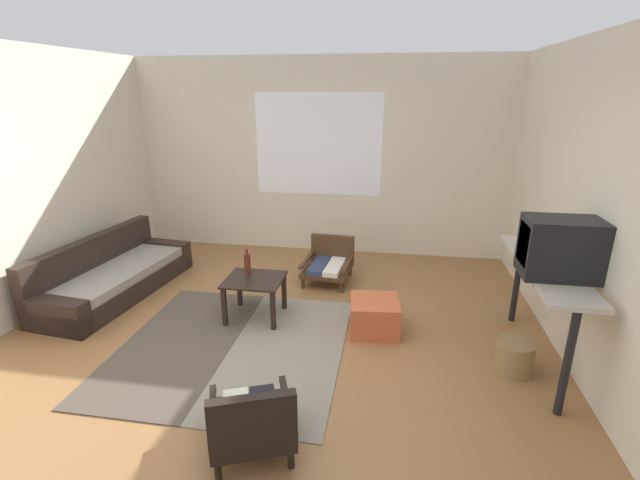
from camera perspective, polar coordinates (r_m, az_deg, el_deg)
The scene contains 14 objects.
ground_plane at distance 4.04m, azimuth -7.62°, elevation -15.49°, with size 7.80×7.80×0.00m, color olive.
far_wall_with_window at distance 6.40m, azimuth -0.12°, elevation 10.49°, with size 5.60×0.13×2.70m.
side_wall_right at distance 3.94m, azimuth 33.20°, elevation 2.26°, with size 0.12×6.60×2.70m, color beige.
area_rug at distance 4.32m, azimuth -11.10°, elevation -13.17°, with size 2.02×2.11×0.01m.
couch at distance 5.70m, azimuth -24.88°, elevation -4.24°, with size 0.94×2.05×0.66m.
coffee_table at distance 4.63m, azimuth -8.32°, elevation -5.92°, with size 0.58×0.53×0.44m.
armchair_by_window at distance 5.55m, azimuth 1.13°, elevation -2.82°, with size 0.60×0.68×0.51m.
armchair_striped_foreground at distance 3.10m, azimuth -8.70°, elevation -21.88°, with size 0.71×0.74×0.57m.
ottoman_orange at distance 4.46m, azimuth 6.96°, elevation -9.55°, with size 0.47×0.47×0.32m, color #BC5633.
console_shelf at distance 4.15m, azimuth 26.69°, elevation -4.25°, with size 0.40×1.54×0.89m.
crt_television at distance 3.83m, azimuth 28.31°, elevation -0.90°, with size 0.55×0.35×0.46m.
clay_vase at distance 4.34m, azimuth 26.07°, elevation -0.04°, with size 0.21×0.21×0.33m.
glass_bottle at distance 4.71m, azimuth -9.25°, elevation -2.91°, with size 0.07×0.07×0.26m.
wicker_basket at distance 4.19m, azimuth 23.52°, elevation -13.47°, with size 0.31×0.31×0.27m, color olive.
Camera 1 is at (1.05, -3.18, 2.25)m, focal length 25.10 mm.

